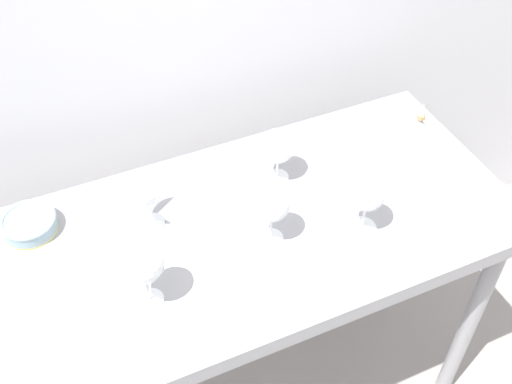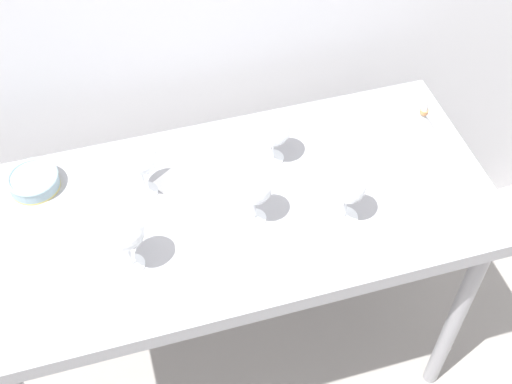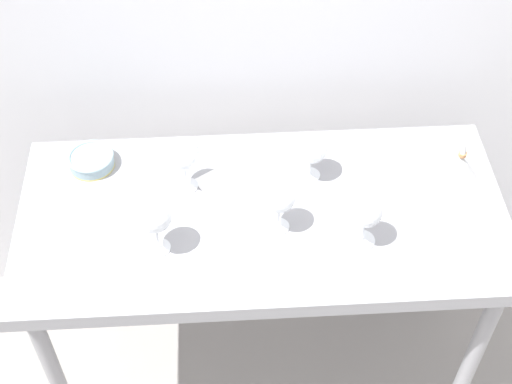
{
  "view_description": "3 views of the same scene",
  "coord_description": "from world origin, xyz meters",
  "px_view_note": "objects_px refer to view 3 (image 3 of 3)",
  "views": [
    {
      "loc": [
        -0.41,
        -0.99,
        2.1
      ],
      "look_at": [
        0.04,
        0.02,
        0.99
      ],
      "focal_mm": 44.29,
      "sensor_mm": 36.0,
      "label": 1
    },
    {
      "loc": [
        -0.26,
        -1.13,
        2.32
      ],
      "look_at": [
        0.06,
        -0.0,
        0.93
      ],
      "focal_mm": 48.15,
      "sensor_mm": 36.0,
      "label": 2
    },
    {
      "loc": [
        -0.1,
        -1.38,
        2.5
      ],
      "look_at": [
        -0.02,
        -0.01,
        1.0
      ],
      "focal_mm": 51.92,
      "sensor_mm": 36.0,
      "label": 3
    }
  ],
  "objects_px": {
    "wine_glass_far_right": "(311,149)",
    "decanter_funnel": "(459,165)",
    "wine_glass_near_center": "(279,198)",
    "wine_glass_near_right": "(366,213)",
    "tasting_sheet_upper": "(393,193)",
    "tasting_bowl": "(91,160)",
    "wine_glass_near_left": "(154,217)",
    "tasting_sheet_lower": "(242,191)",
    "wine_glass_far_left": "(184,156)"
  },
  "relations": [
    {
      "from": "wine_glass_far_right",
      "to": "decanter_funnel",
      "type": "distance_m",
      "value": 0.45
    },
    {
      "from": "wine_glass_near_center",
      "to": "decanter_funnel",
      "type": "relative_size",
      "value": 1.28
    },
    {
      "from": "wine_glass_near_right",
      "to": "tasting_sheet_upper",
      "type": "xyz_separation_m",
      "value": [
        0.12,
        0.17,
        -0.12
      ]
    },
    {
      "from": "wine_glass_near_right",
      "to": "decanter_funnel",
      "type": "xyz_separation_m",
      "value": [
        0.32,
        0.24,
        -0.08
      ]
    },
    {
      "from": "tasting_sheet_upper",
      "to": "tasting_bowl",
      "type": "relative_size",
      "value": 1.48
    },
    {
      "from": "wine_glass_near_left",
      "to": "wine_glass_near_right",
      "type": "xyz_separation_m",
      "value": [
        0.56,
        -0.01,
        -0.01
      ]
    },
    {
      "from": "tasting_sheet_lower",
      "to": "tasting_bowl",
      "type": "distance_m",
      "value": 0.47
    },
    {
      "from": "wine_glass_far_right",
      "to": "wine_glass_near_center",
      "type": "bearing_deg",
      "value": -119.49
    },
    {
      "from": "wine_glass_near_left",
      "to": "wine_glass_near_center",
      "type": "bearing_deg",
      "value": 9.58
    },
    {
      "from": "tasting_sheet_upper",
      "to": "tasting_bowl",
      "type": "xyz_separation_m",
      "value": [
        -0.89,
        0.17,
        0.02
      ]
    },
    {
      "from": "wine_glass_near_center",
      "to": "wine_glass_far_right",
      "type": "relative_size",
      "value": 1.05
    },
    {
      "from": "tasting_bowl",
      "to": "tasting_sheet_lower",
      "type": "bearing_deg",
      "value": -16.29
    },
    {
      "from": "wine_glass_near_right",
      "to": "tasting_bowl",
      "type": "height_order",
      "value": "wine_glass_near_right"
    },
    {
      "from": "wine_glass_far_left",
      "to": "tasting_bowl",
      "type": "distance_m",
      "value": 0.32
    },
    {
      "from": "wine_glass_near_center",
      "to": "tasting_sheet_upper",
      "type": "distance_m",
      "value": 0.38
    },
    {
      "from": "wine_glass_near_center",
      "to": "tasting_sheet_upper",
      "type": "height_order",
      "value": "wine_glass_near_center"
    },
    {
      "from": "wine_glass_near_left",
      "to": "decanter_funnel",
      "type": "height_order",
      "value": "wine_glass_near_left"
    },
    {
      "from": "wine_glass_far_left",
      "to": "decanter_funnel",
      "type": "height_order",
      "value": "wine_glass_far_left"
    },
    {
      "from": "wine_glass_near_right",
      "to": "tasting_bowl",
      "type": "distance_m",
      "value": 0.84
    },
    {
      "from": "wine_glass_far_left",
      "to": "tasting_sheet_upper",
      "type": "relative_size",
      "value": 0.86
    },
    {
      "from": "wine_glass_near_center",
      "to": "tasting_bowl",
      "type": "distance_m",
      "value": 0.61
    },
    {
      "from": "wine_glass_near_right",
      "to": "wine_glass_near_center",
      "type": "bearing_deg",
      "value": 164.53
    },
    {
      "from": "wine_glass_far_right",
      "to": "tasting_sheet_upper",
      "type": "bearing_deg",
      "value": -20.11
    },
    {
      "from": "wine_glass_far_right",
      "to": "wine_glass_near_right",
      "type": "relative_size",
      "value": 0.96
    },
    {
      "from": "tasting_sheet_upper",
      "to": "tasting_sheet_lower",
      "type": "height_order",
      "value": "same"
    },
    {
      "from": "tasting_sheet_upper",
      "to": "decanter_funnel",
      "type": "xyz_separation_m",
      "value": [
        0.21,
        0.07,
        0.04
      ]
    },
    {
      "from": "decanter_funnel",
      "to": "wine_glass_near_right",
      "type": "bearing_deg",
      "value": -144.01
    },
    {
      "from": "tasting_sheet_lower",
      "to": "wine_glass_near_center",
      "type": "bearing_deg",
      "value": -88.61
    },
    {
      "from": "wine_glass_far_left",
      "to": "decanter_funnel",
      "type": "bearing_deg",
      "value": 0.14
    },
    {
      "from": "wine_glass_near_right",
      "to": "decanter_funnel",
      "type": "height_order",
      "value": "wine_glass_near_right"
    },
    {
      "from": "wine_glass_near_center",
      "to": "wine_glass_near_left",
      "type": "bearing_deg",
      "value": -170.42
    },
    {
      "from": "tasting_bowl",
      "to": "wine_glass_near_left",
      "type": "bearing_deg",
      "value": -57.38
    },
    {
      "from": "wine_glass_near_left",
      "to": "decanter_funnel",
      "type": "relative_size",
      "value": 1.4
    },
    {
      "from": "decanter_funnel",
      "to": "wine_glass_far_left",
      "type": "bearing_deg",
      "value": -179.86
    },
    {
      "from": "wine_glass_near_right",
      "to": "tasting_sheet_upper",
      "type": "distance_m",
      "value": 0.24
    },
    {
      "from": "tasting_sheet_lower",
      "to": "decanter_funnel",
      "type": "bearing_deg",
      "value": -29.84
    },
    {
      "from": "tasting_bowl",
      "to": "wine_glass_far_left",
      "type": "bearing_deg",
      "value": -19.71
    },
    {
      "from": "wine_glass_far_right",
      "to": "tasting_sheet_lower",
      "type": "xyz_separation_m",
      "value": [
        -0.2,
        -0.05,
        -0.11
      ]
    },
    {
      "from": "wine_glass_near_center",
      "to": "wine_glass_far_right",
      "type": "distance_m",
      "value": 0.22
    },
    {
      "from": "wine_glass_near_right",
      "to": "tasting_sheet_upper",
      "type": "height_order",
      "value": "wine_glass_near_right"
    },
    {
      "from": "tasting_sheet_upper",
      "to": "decanter_funnel",
      "type": "relative_size",
      "value": 1.56
    },
    {
      "from": "tasting_bowl",
      "to": "decanter_funnel",
      "type": "relative_size",
      "value": 1.06
    },
    {
      "from": "tasting_sheet_lower",
      "to": "tasting_sheet_upper",
      "type": "bearing_deg",
      "value": -37.16
    },
    {
      "from": "wine_glass_far_left",
      "to": "wine_glass_far_right",
      "type": "bearing_deg",
      "value": 3.47
    },
    {
      "from": "wine_glass_far_left",
      "to": "wine_glass_near_right",
      "type": "bearing_deg",
      "value": -25.8
    },
    {
      "from": "wine_glass_near_center",
      "to": "tasting_bowl",
      "type": "xyz_separation_m",
      "value": [
        -0.54,
        0.27,
        -0.1
      ]
    },
    {
      "from": "decanter_funnel",
      "to": "wine_glass_near_left",
      "type": "bearing_deg",
      "value": -165.47
    },
    {
      "from": "wine_glass_near_left",
      "to": "wine_glass_near_right",
      "type": "distance_m",
      "value": 0.56
    },
    {
      "from": "wine_glass_near_left",
      "to": "tasting_bowl",
      "type": "height_order",
      "value": "wine_glass_near_left"
    },
    {
      "from": "wine_glass_far_left",
      "to": "tasting_sheet_upper",
      "type": "bearing_deg",
      "value": -6.08
    }
  ]
}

